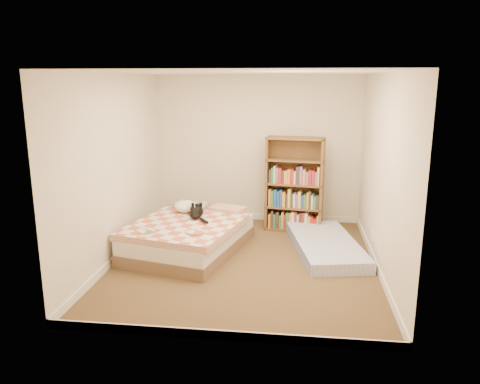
# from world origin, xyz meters

# --- Properties ---
(room) EXTENTS (3.51, 4.01, 2.51)m
(room) POSITION_xyz_m (0.00, 0.00, 1.20)
(room) COLOR #49371F
(room) RESTS_ON ground
(bed) EXTENTS (1.73, 2.15, 0.51)m
(bed) POSITION_xyz_m (-0.83, 0.34, 0.23)
(bed) COLOR brown
(bed) RESTS_ON room
(bookshelf) EXTENTS (0.96, 0.43, 1.53)m
(bookshelf) POSITION_xyz_m (0.64, 1.51, 0.56)
(bookshelf) COLOR brown
(bookshelf) RESTS_ON room
(floor_mattress) EXTENTS (1.17, 1.97, 0.17)m
(floor_mattress) POSITION_xyz_m (1.12, 0.55, 0.08)
(floor_mattress) COLOR #6F7FBA
(floor_mattress) RESTS_ON room
(black_cat) EXTENTS (0.28, 0.71, 0.16)m
(black_cat) POSITION_xyz_m (-0.76, 0.53, 0.53)
(black_cat) COLOR black
(black_cat) RESTS_ON bed
(white_dog) EXTENTS (0.37, 0.38, 0.17)m
(white_dog) POSITION_xyz_m (-0.98, 0.74, 0.54)
(white_dog) COLOR white
(white_dog) RESTS_ON bed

